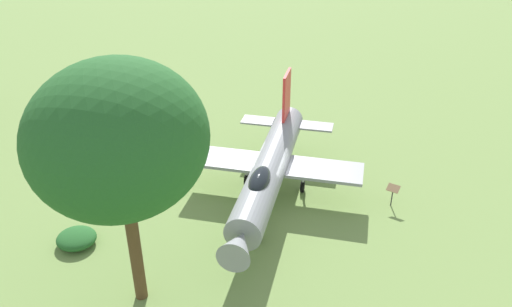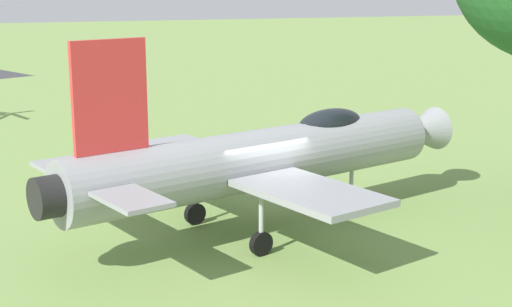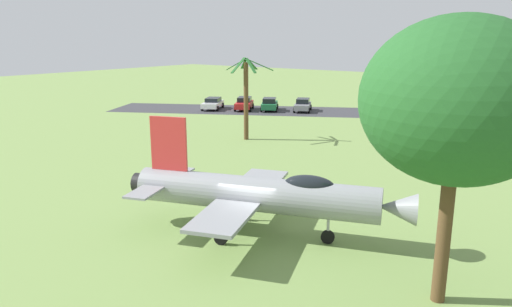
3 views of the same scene
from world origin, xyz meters
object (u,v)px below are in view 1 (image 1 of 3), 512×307
shade_tree (119,140)px  display_jet (269,169)px  info_plaque (393,191)px  shrub_by_tree (131,137)px  shrub_near_fence (76,238)px

shade_tree → display_jet: bearing=-96.3°
shade_tree → info_plaque: 14.13m
display_jet → info_plaque: (-5.23, -3.12, -1.14)m
shrub_by_tree → info_plaque: size_ratio=1.47×
display_jet → shrub_by_tree: (10.61, -1.22, -1.70)m
display_jet → shade_tree: size_ratio=1.33×
display_jet → shrub_near_fence: (5.57, 7.28, -1.69)m
shrub_near_fence → shade_tree: bearing=170.1°
display_jet → shrub_by_tree: size_ratio=7.55×
display_jet → shrub_by_tree: display_jet is taller
shade_tree → shrub_near_fence: 8.11m
shrub_near_fence → shrub_by_tree: shrub_near_fence is taller
shade_tree → info_plaque: (-6.13, -11.21, -6.03)m
shade_tree → shrub_by_tree: bearing=-43.8°
shrub_near_fence → shrub_by_tree: bearing=-59.3°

